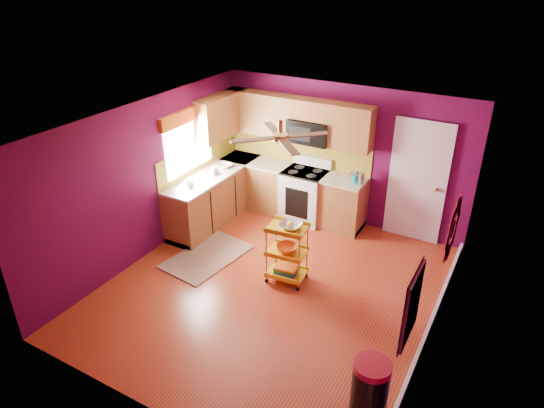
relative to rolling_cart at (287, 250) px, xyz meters
The scene contains 18 objects.
ground 0.61m from the rolling_cart, 105.49° to the right, with size 5.00×5.00×0.00m, color maroon.
room_envelope 1.15m from the rolling_cart, 100.55° to the right, with size 4.54×5.04×2.52m.
lower_cabinets 2.09m from the rolling_cart, 133.19° to the left, with size 2.81×2.31×0.94m.
electric_range 1.98m from the rolling_cart, 108.61° to the left, with size 0.76×0.66×1.13m.
upper_cabinetry 2.63m from the rolling_cart, 125.21° to the left, with size 2.80×2.30×1.26m.
left_window 2.71m from the rolling_cart, 161.84° to the left, with size 0.08×1.35×1.08m.
panel_door 2.56m from the rolling_cart, 59.70° to the left, with size 0.95×0.11×2.15m.
right_wall_art 2.42m from the rolling_cart, 16.47° to the right, with size 0.04×2.74×1.04m.
ceiling_fan 1.77m from the rolling_cart, 130.59° to the right, with size 1.01×1.01×0.26m.
shag_rug 1.51m from the rolling_cart, behind, with size 0.86×1.41×0.02m, color #321710.
rolling_cart is the anchor object (origin of this frame).
trash_can 2.56m from the rolling_cart, 42.76° to the right, with size 0.51×0.51×0.74m.
teal_kettle 1.96m from the rolling_cart, 80.36° to the left, with size 0.18×0.18×0.21m.
toaster 1.97m from the rolling_cart, 80.40° to the left, with size 0.22×0.15×0.18m, color beige.
soap_bottle_a 2.22m from the rolling_cart, 154.79° to the left, with size 0.08×0.09×0.19m, color #EA3F72.
soap_bottle_b 2.26m from the rolling_cart, 152.95° to the left, with size 0.12×0.12×0.15m, color white.
counter_dish 2.44m from the rolling_cart, 146.23° to the left, with size 0.26×0.26×0.06m, color white.
counter_cup 2.09m from the rolling_cart, behind, with size 0.13×0.13×0.10m, color white.
Camera 1 is at (2.83, -5.03, 4.36)m, focal length 32.00 mm.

